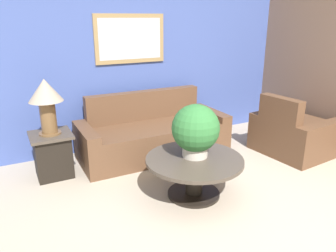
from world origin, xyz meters
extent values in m
plane|color=tan|center=(0.00, 0.00, 0.00)|extent=(20.00, 20.00, 0.00)
cube|color=#42569E|center=(0.00, 2.99, 1.30)|extent=(6.42, 0.06, 2.60)
cube|color=#997A4C|center=(-0.45, 2.95, 1.64)|extent=(1.08, 0.03, 0.70)
cube|color=#B2BCC6|center=(-0.45, 2.93, 1.64)|extent=(0.96, 0.01, 0.58)
cube|color=brown|center=(-0.35, 2.37, 0.23)|extent=(1.79, 0.87, 0.46)
cube|color=brown|center=(-0.35, 2.72, 0.68)|extent=(1.79, 0.16, 0.43)
cube|color=brown|center=(-1.33, 2.37, 0.28)|extent=(0.18, 0.87, 0.56)
cube|color=brown|center=(0.63, 2.37, 0.28)|extent=(0.18, 0.87, 0.56)
cube|color=brown|center=(1.60, 1.51, 0.23)|extent=(1.04, 0.74, 0.46)
cube|color=brown|center=(1.18, 1.47, 0.68)|extent=(0.22, 0.66, 0.43)
cube|color=brown|center=(1.63, 1.10, 0.28)|extent=(1.00, 0.27, 0.56)
cube|color=brown|center=(1.56, 1.92, 0.28)|extent=(1.00, 0.27, 0.56)
cylinder|color=black|center=(-0.44, 1.11, 0.01)|extent=(0.60, 0.60, 0.03)
cylinder|color=black|center=(-0.44, 1.11, 0.22)|extent=(0.20, 0.20, 0.39)
cylinder|color=#473D33|center=(-0.44, 1.11, 0.44)|extent=(1.09, 1.09, 0.04)
cube|color=black|center=(-1.77, 2.36, 0.27)|extent=(0.43, 0.43, 0.53)
cube|color=#473D33|center=(-1.77, 2.36, 0.55)|extent=(0.50, 0.50, 0.03)
cylinder|color=brown|center=(-1.77, 2.36, 0.58)|extent=(0.27, 0.27, 0.02)
cylinder|color=brown|center=(-1.77, 2.36, 0.79)|extent=(0.19, 0.19, 0.40)
cone|color=gray|center=(-1.77, 2.36, 1.12)|extent=(0.41, 0.41, 0.27)
cylinder|color=beige|center=(-0.41, 1.16, 0.52)|extent=(0.28, 0.28, 0.13)
sphere|color=#2D6B33|center=(-0.41, 1.16, 0.79)|extent=(0.53, 0.53, 0.53)
camera|label=1|loc=(-2.23, -1.71, 1.94)|focal=35.00mm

